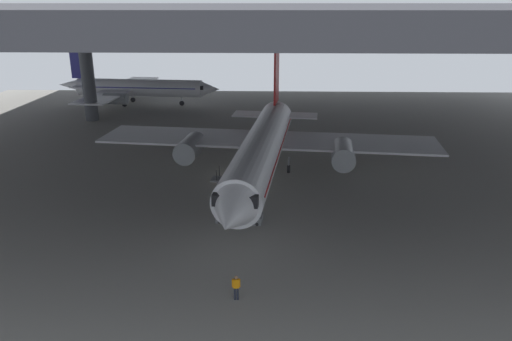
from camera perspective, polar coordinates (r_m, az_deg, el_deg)
name	(u,v)px	position (r m, az deg, el deg)	size (l,w,h in m)	color
ground_plane	(244,177)	(53.65, -1.43, -0.81)	(110.00, 110.00, 0.00)	gray
hangar_structure	(248,9)	(64.22, -0.99, 18.35)	(121.00, 99.00, 18.07)	#4C4F54
airplane_main	(263,147)	(52.12, 0.79, 2.80)	(39.23, 40.42, 12.48)	white
boarding_stairs	(239,213)	(42.85, -2.04, -5.04)	(4.54, 1.93, 4.87)	slate
crew_worker_near_nose	(236,286)	(32.16, -2.34, -13.37)	(0.55, 0.24, 1.77)	#232838
crew_worker_by_stairs	(228,205)	(44.25, -3.35, -4.05)	(0.35, 0.50, 1.59)	#232838
airplane_distant	(136,88)	(94.68, -13.83, 9.39)	(31.02, 30.02, 9.95)	white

